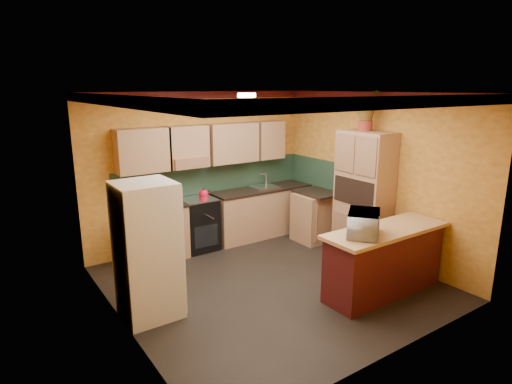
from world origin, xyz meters
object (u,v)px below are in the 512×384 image
at_px(pantry, 363,196).
at_px(breakfast_bar, 384,263).
at_px(stove, 198,224).
at_px(base_cabinets_back, 229,219).
at_px(fridge, 147,251).
at_px(microwave, 364,224).

height_order(pantry, breakfast_bar, pantry).
bearing_deg(stove, breakfast_bar, -64.96).
relative_size(base_cabinets_back, fridge, 2.15).
distance_m(fridge, breakfast_bar, 3.15).
height_order(base_cabinets_back, breakfast_bar, same).
xyz_separation_m(base_cabinets_back, stove, (-0.63, -0.00, 0.02)).
bearing_deg(breakfast_bar, stove, 115.04).
bearing_deg(breakfast_bar, fridge, 156.58).
height_order(pantry, microwave, pantry).
xyz_separation_m(pantry, breakfast_bar, (-0.73, -1.07, -0.61)).
distance_m(breakfast_bar, microwave, 0.79).
height_order(stove, microwave, microwave).
height_order(fridge, microwave, fridge).
relative_size(stove, microwave, 1.61).
relative_size(base_cabinets_back, microwave, 6.47).
bearing_deg(pantry, microwave, -138.05).
relative_size(base_cabinets_back, breakfast_bar, 2.03).
bearing_deg(microwave, pantry, 2.28).
distance_m(stove, breakfast_bar, 3.21).
height_order(breakfast_bar, microwave, microwave).
bearing_deg(pantry, breakfast_bar, -124.28).
bearing_deg(microwave, stove, 67.47).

